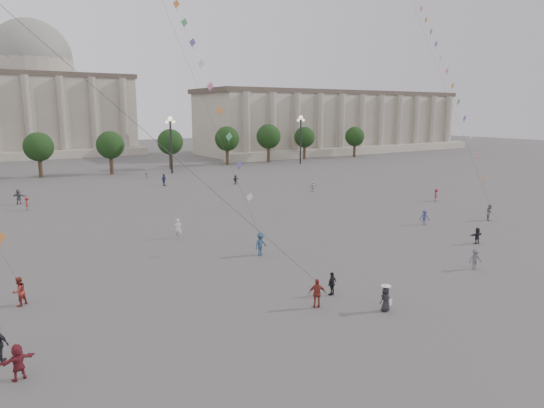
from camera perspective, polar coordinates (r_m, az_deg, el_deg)
ground at (r=27.56m, az=13.84°, el=-14.48°), size 360.00×360.00×0.00m
hall_east at (r=144.92m, az=7.47°, el=9.56°), size 84.00×26.22×17.20m
hall_central at (r=147.23m, az=-26.09°, el=10.84°), size 48.30×34.30×35.50m
tree_row at (r=96.81m, az=-21.89°, el=6.43°), size 137.12×5.12×8.00m
lamp_post_mid_east at (r=93.15m, az=-11.84°, el=8.04°), size 2.00×0.90×10.65m
lamp_post_far_east at (r=107.62m, az=3.39°, el=8.61°), size 2.00×0.90×10.65m
person_crowd_0 at (r=78.07m, az=-12.60°, el=2.78°), size 1.19×1.02×1.92m
person_crowd_3 at (r=46.88m, az=22.99°, el=-3.45°), size 1.41×0.60×1.48m
person_crowd_4 at (r=87.98m, az=-14.53°, el=3.50°), size 1.49×1.40×1.68m
person_crowd_6 at (r=39.40m, az=22.81°, el=-5.99°), size 1.17×0.90×1.59m
person_crowd_7 at (r=71.37m, az=4.82°, el=2.08°), size 1.44×0.94×1.48m
person_crowd_8 at (r=66.84m, az=18.75°, el=1.00°), size 1.22×1.13×1.65m
person_crowd_9 at (r=78.43m, az=-4.31°, el=2.88°), size 1.44×0.93×1.48m
person_crowd_12 at (r=69.31m, az=-27.65°, el=0.78°), size 1.73×1.58×1.92m
person_crowd_13 at (r=45.78m, az=-11.01°, el=-2.85°), size 0.81×0.72×1.86m
person_crowd_14 at (r=52.75m, az=17.49°, el=-1.51°), size 1.10×1.13×1.55m
person_crowd_17 at (r=64.67m, az=-26.84°, el=0.05°), size 0.68×1.08×1.59m
tourist_0 at (r=29.68m, az=5.34°, el=-10.42°), size 1.13×0.92×1.80m
tourist_2 at (r=25.00m, az=-27.72°, el=-16.13°), size 1.61×0.80×1.66m
tourist_4 at (r=31.73m, az=7.08°, el=-9.28°), size 0.97×0.63×1.53m
kite_flyer_0 at (r=33.55m, az=-27.61°, el=-9.10°), size 1.11×1.07×1.81m
kite_flyer_1 at (r=39.71m, az=-1.33°, el=-4.72°), size 1.40×1.05×1.93m
kite_flyer_2 at (r=57.31m, az=24.25°, el=-0.92°), size 1.07×1.03×1.74m
hat_person at (r=29.87m, az=13.22°, el=-10.71°), size 0.73×0.60×1.69m
kite_train_east at (r=71.28m, az=17.66°, el=19.44°), size 11.99×28.29×49.59m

